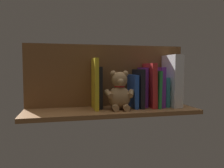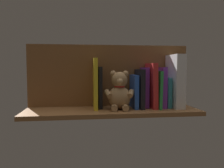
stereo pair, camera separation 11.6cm
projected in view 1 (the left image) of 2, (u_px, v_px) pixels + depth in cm
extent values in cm
cube|color=brown|center=(112.00, 111.00, 116.84)|extent=(91.58, 26.56, 2.20)
cube|color=brown|center=(108.00, 76.00, 126.24)|extent=(91.58, 1.50, 34.96)
cube|color=white|center=(172.00, 81.00, 125.21)|extent=(5.30, 16.43, 29.18)
cube|color=teal|center=(163.00, 92.00, 126.43)|extent=(2.52, 12.95, 16.46)
cube|color=purple|center=(158.00, 87.00, 124.99)|extent=(2.65, 14.01, 22.24)
cube|color=green|center=(155.00, 89.00, 123.26)|extent=(1.79, 16.44, 20.26)
cube|color=red|center=(150.00, 85.00, 123.01)|extent=(3.30, 15.36, 24.50)
cube|color=purple|center=(143.00, 87.00, 124.38)|extent=(2.57, 11.16, 22.11)
cube|color=black|center=(138.00, 88.00, 121.82)|extent=(2.43, 15.00, 21.17)
cube|color=blue|center=(133.00, 91.00, 121.58)|extent=(2.22, 14.30, 18.13)
ellipsoid|color=tan|center=(119.00, 97.00, 116.51)|extent=(12.85, 11.75, 12.42)
sphere|color=tan|center=(119.00, 80.00, 115.84)|extent=(8.54, 8.54, 8.54)
sphere|color=tan|center=(125.00, 74.00, 115.99)|extent=(3.30, 3.30, 3.30)
sphere|color=tan|center=(113.00, 74.00, 115.23)|extent=(3.30, 3.30, 3.30)
sphere|color=tan|center=(121.00, 81.00, 112.29)|extent=(3.30, 3.30, 3.30)
cylinder|color=tan|center=(131.00, 94.00, 115.52)|extent=(5.30, 6.76, 4.59)
cylinder|color=tan|center=(109.00, 94.00, 114.12)|extent=(4.29, 6.62, 4.59)
cylinder|color=tan|center=(126.00, 108.00, 111.94)|extent=(3.78, 4.98, 3.30)
cylinder|color=tan|center=(116.00, 108.00, 111.27)|extent=(3.78, 4.98, 3.30)
torus|color=red|center=(119.00, 86.00, 116.08)|extent=(6.24, 6.24, 0.97)
cube|color=black|center=(99.00, 88.00, 119.10)|extent=(1.92, 10.53, 22.49)
cube|color=yellow|center=(95.00, 84.00, 116.28)|extent=(1.98, 14.77, 26.94)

